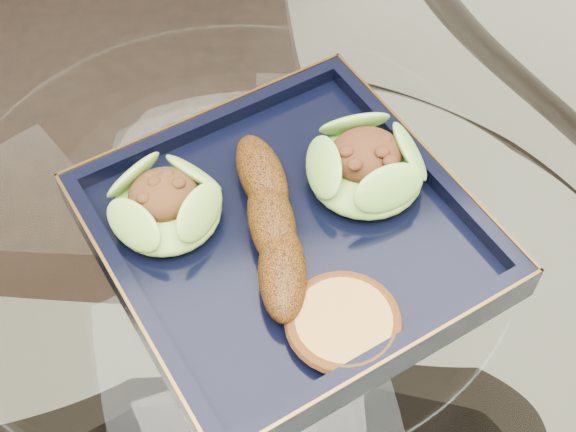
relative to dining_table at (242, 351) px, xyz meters
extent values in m
cylinder|color=white|center=(0.00, 0.00, 0.16)|extent=(1.10, 1.10, 0.01)
torus|color=black|center=(0.00, 0.00, 0.16)|extent=(1.13, 1.13, 0.02)
cylinder|color=black|center=(0.28, 0.28, -0.22)|extent=(0.04, 0.04, 0.75)
cube|color=black|center=(-0.10, 0.41, -0.07)|extent=(0.57, 0.57, 0.04)
cylinder|color=black|center=(0.05, 0.16, -0.35)|extent=(0.04, 0.04, 0.50)
cylinder|color=black|center=(-0.25, 0.65, -0.35)|extent=(0.04, 0.04, 0.50)
cylinder|color=black|center=(0.15, 0.56, -0.35)|extent=(0.04, 0.04, 0.50)
cube|color=black|center=(0.04, 0.00, 0.17)|extent=(0.33, 0.33, 0.02)
ellipsoid|color=#568B28|center=(-0.04, 0.03, 0.20)|extent=(0.10, 0.10, 0.03)
ellipsoid|color=#50912A|center=(0.12, 0.03, 0.20)|extent=(0.12, 0.12, 0.03)
ellipsoid|color=#562C09|center=(0.03, 0.00, 0.20)|extent=(0.05, 0.17, 0.03)
cylinder|color=#B88A3D|center=(0.06, -0.10, 0.19)|extent=(0.08, 0.08, 0.01)
camera|label=1|loc=(-0.06, -0.35, 0.69)|focal=50.00mm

